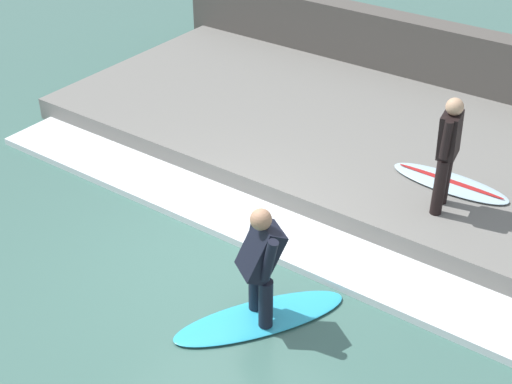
# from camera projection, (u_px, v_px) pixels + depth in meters

# --- Properties ---
(ground_plane) EXTENTS (28.00, 28.00, 0.00)m
(ground_plane) POSITION_uv_depth(u_px,v_px,m) (221.00, 266.00, 8.85)
(ground_plane) COLOR #426B60
(concrete_ledge) EXTENTS (4.40, 9.96, 0.37)m
(concrete_ledge) POSITION_uv_depth(u_px,v_px,m) (361.00, 140.00, 11.20)
(concrete_ledge) COLOR slate
(concrete_ledge) RESTS_ON ground_plane
(back_wall) EXTENTS (0.50, 10.46, 1.37)m
(back_wall) POSITION_uv_depth(u_px,v_px,m) (430.00, 61.00, 12.60)
(back_wall) COLOR #544F49
(back_wall) RESTS_ON ground_plane
(wave_foam_crest) EXTENTS (0.95, 9.46, 0.10)m
(wave_foam_crest) POSITION_uv_depth(u_px,v_px,m) (263.00, 228.00, 9.44)
(wave_foam_crest) COLOR white
(wave_foam_crest) RESTS_ON ground_plane
(surfboard_riding) EXTENTS (2.03, 1.60, 0.06)m
(surfboard_riding) POSITION_uv_depth(u_px,v_px,m) (260.00, 318.00, 8.02)
(surfboard_riding) COLOR #2DADD1
(surfboard_riding) RESTS_ON ground_plane
(surfer_riding) EXTENTS (0.60, 0.59, 1.44)m
(surfer_riding) POSITION_uv_depth(u_px,v_px,m) (261.00, 260.00, 7.57)
(surfer_riding) COLOR black
(surfer_riding) RESTS_ON surfboard_riding
(surfer_waiting_near) EXTENTS (0.52, 0.30, 1.56)m
(surfer_waiting_near) POSITION_uv_depth(u_px,v_px,m) (448.00, 149.00, 8.81)
(surfer_waiting_near) COLOR black
(surfer_waiting_near) RESTS_ON concrete_ledge
(surfboard_waiting_near) EXTENTS (0.57, 1.67, 0.07)m
(surfboard_waiting_near) POSITION_uv_depth(u_px,v_px,m) (450.00, 183.00, 9.73)
(surfboard_waiting_near) COLOR silver
(surfboard_waiting_near) RESTS_ON concrete_ledge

